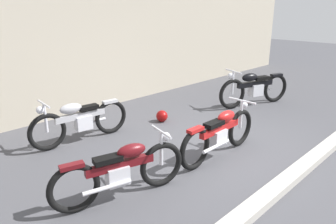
# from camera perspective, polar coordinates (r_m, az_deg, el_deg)

# --- Properties ---
(ground_plane) EXTENTS (40.00, 40.00, 0.00)m
(ground_plane) POSITION_cam_1_polar(r_m,az_deg,el_deg) (5.96, 8.65, -6.95)
(ground_plane) COLOR #47474C
(building_wall) EXTENTS (18.00, 0.30, 3.48)m
(building_wall) POSITION_cam_1_polar(r_m,az_deg,el_deg) (8.32, -13.42, 12.47)
(building_wall) COLOR #B2A893
(building_wall) RESTS_ON ground_plane
(curb_strip) EXTENTS (18.00, 0.24, 0.12)m
(curb_strip) POSITION_cam_1_polar(r_m,az_deg,el_deg) (5.33, 21.25, -10.59)
(curb_strip) COLOR #B7B2A8
(curb_strip) RESTS_ON ground_plane
(helmet) EXTENTS (0.27, 0.27, 0.27)m
(helmet) POSITION_cam_1_polar(r_m,az_deg,el_deg) (7.31, -1.09, -0.73)
(helmet) COLOR maroon
(helmet) RESTS_ON ground_plane
(motorcycle_maroon) EXTENTS (1.91, 0.72, 0.87)m
(motorcycle_maroon) POSITION_cam_1_polar(r_m,az_deg,el_deg) (4.43, -8.25, -10.26)
(motorcycle_maroon) COLOR black
(motorcycle_maroon) RESTS_ON ground_plane
(motorcycle_black) EXTENTS (2.12, 0.97, 1.00)m
(motorcycle_black) POSITION_cam_1_polar(r_m,az_deg,el_deg) (8.74, 15.09, 4.21)
(motorcycle_black) COLOR black
(motorcycle_black) RESTS_ON ground_plane
(motorcycle_red) EXTENTS (2.02, 0.56, 0.90)m
(motorcycle_red) POSITION_cam_1_polar(r_m,az_deg,el_deg) (5.63, 9.28, -3.71)
(motorcycle_red) COLOR black
(motorcycle_red) RESTS_ON ground_plane
(motorcycle_silver) EXTENTS (2.02, 0.56, 0.91)m
(motorcycle_silver) POSITION_cam_1_polar(r_m,az_deg,el_deg) (6.39, -15.43, -1.41)
(motorcycle_silver) COLOR black
(motorcycle_silver) RESTS_ON ground_plane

